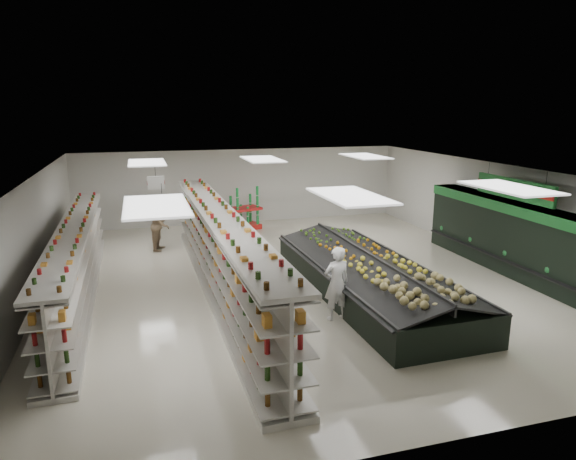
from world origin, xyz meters
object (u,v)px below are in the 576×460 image
object	(u,v)px
gondola_center	(221,257)
soda_endcap	(244,210)
gondola_left	(77,265)
shopper_main	(337,283)
produce_island	(369,276)
shopper_background	(160,225)

from	to	relation	value
gondola_center	soda_endcap	distance (m)	7.55
gondola_left	shopper_main	world-z (taller)	gondola_left
gondola_left	produce_island	xyz separation A→B (m)	(7.57, -2.09, -0.34)
gondola_left	shopper_background	bearing A→B (deg)	59.20
produce_island	shopper_background	size ratio (longest dim) A/B	4.28
gondola_center	soda_endcap	bearing A→B (deg)	72.99
produce_island	shopper_background	distance (m)	8.10
gondola_center	shopper_background	world-z (taller)	gondola_center
gondola_left	gondola_center	world-z (taller)	gondola_center
gondola_left	shopper_main	size ratio (longest dim) A/B	6.07
produce_island	gondola_left	bearing A→B (deg)	164.57
produce_island	shopper_main	distance (m)	2.01
gondola_left	produce_island	distance (m)	7.86
gondola_center	shopper_main	distance (m)	3.48
soda_endcap	shopper_background	world-z (taller)	shopper_background
soda_endcap	gondola_center	bearing A→B (deg)	-106.23
shopper_main	shopper_background	xyz separation A→B (m)	(-3.74, 7.51, 0.01)
gondola_left	soda_endcap	distance (m)	8.66
shopper_background	gondola_left	bearing A→B (deg)	167.18
shopper_main	shopper_background	bearing A→B (deg)	-70.25
gondola_left	shopper_background	xyz separation A→B (m)	(2.36, 4.10, 0.05)
shopper_main	soda_endcap	bearing A→B (deg)	-95.25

